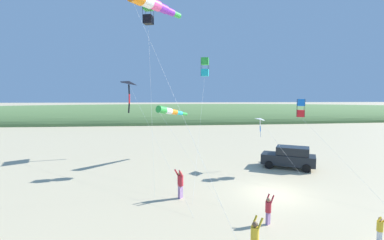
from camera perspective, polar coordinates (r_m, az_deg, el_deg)
ground_plane at (r=18.14m, az=17.12°, el=-14.73°), size 600.00×600.00×0.00m
dune_ridge_grassy at (r=71.21m, az=-0.98°, el=0.02°), size 28.00×240.00×8.51m
parked_car at (r=24.37m, az=20.08°, el=-7.43°), size 3.76×4.65×1.85m
cooler_box at (r=26.10m, az=15.63°, el=-8.17°), size 0.62×0.42×0.42m
person_adult_flyer at (r=16.30m, az=-2.51°, el=-13.12°), size 0.65×0.63×1.81m
person_child_green_jacket at (r=13.76m, az=16.00°, el=-17.73°), size 0.48×0.51×1.42m
person_child_grey_jacket at (r=11.09m, az=13.28°, el=-23.03°), size 0.52×0.56×1.56m
person_bystander_far at (r=14.12m, az=35.21°, el=-18.29°), size 0.41×0.33×1.24m
kite_box_small_distant at (r=23.15m, az=22.21°, el=2.38°), size 8.80×1.09×5.88m
kite_delta_yellow_midlevel at (r=23.28m, az=14.39°, el=0.07°), size 3.64×2.72×4.34m
kite_box_orange_high_right at (r=22.88m, az=2.77°, el=11.23°), size 8.26×2.37×9.33m
kite_windsock_rainbow_low_near at (r=17.50m, az=-8.68°, el=23.42°), size 12.73×4.80×12.00m
kite_windsock_white_trailing at (r=25.22m, az=-4.85°, el=1.90°), size 13.45×3.83×5.30m
kite_box_magenta_far_left at (r=18.67m, az=-9.34°, el=21.64°), size 2.60×0.71×12.15m
kite_delta_long_streamer_right at (r=28.29m, az=-13.30°, el=7.59°), size 16.59×5.89×7.85m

